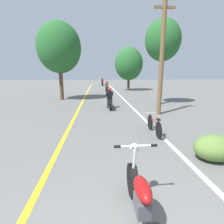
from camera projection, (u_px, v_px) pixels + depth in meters
name	position (u px, v px, depth m)	size (l,w,h in m)	color
lane_stripe_center	(82.00, 102.00, 14.21)	(0.14, 48.00, 0.01)	yellow
lane_stripe_edge	(126.00, 101.00, 14.50)	(0.14, 48.00, 0.01)	white
utility_pole	(162.00, 56.00, 9.29)	(1.10, 0.24, 6.13)	brown
roadside_tree_right_near	(163.00, 41.00, 12.25)	(2.51, 2.26, 6.00)	#513A23
roadside_tree_right_far	(129.00, 64.00, 22.77)	(3.65, 3.29, 5.56)	#513A23
roadside_tree_left	(59.00, 48.00, 14.43)	(3.61, 3.25, 6.42)	#513A23
roadside_bush	(215.00, 148.00, 4.65)	(1.10, 0.88, 0.70)	#5B7A38
motorcycle_foreground	(141.00, 200.00, 2.64)	(0.74, 2.03, 1.11)	black
motorcycle_rider_lead	(110.00, 101.00, 11.51)	(0.50, 2.08, 1.34)	black
motorcycle_rider_mid	(107.00, 88.00, 21.37)	(0.50, 2.08, 1.33)	black
motorcycle_rider_far	(102.00, 83.00, 32.81)	(0.50, 2.04, 1.40)	black
bicycle_parked	(154.00, 125.00, 6.70)	(0.44, 1.64, 0.72)	black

